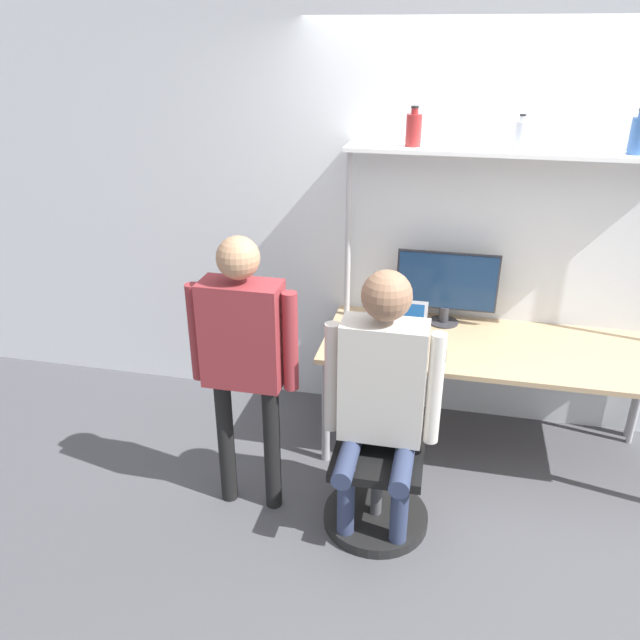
# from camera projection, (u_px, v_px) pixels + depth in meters

# --- Properties ---
(ground_plane) EXTENTS (12.00, 12.00, 0.00)m
(ground_plane) POSITION_uv_depth(u_px,v_px,m) (481.00, 489.00, 3.62)
(ground_plane) COLOR #4C4C51
(wall_back) EXTENTS (8.00, 0.06, 2.70)m
(wall_back) POSITION_uv_depth(u_px,v_px,m) (504.00, 224.00, 3.80)
(wall_back) COLOR silver
(wall_back) RESTS_ON ground_plane
(desk) EXTENTS (2.01, 0.79, 0.73)m
(desk) POSITION_uv_depth(u_px,v_px,m) (493.00, 355.00, 3.71)
(desk) COLOR tan
(desk) RESTS_ON ground_plane
(shelf_unit) EXTENTS (1.91, 0.26, 1.82)m
(shelf_unit) POSITION_uv_depth(u_px,v_px,m) (510.00, 197.00, 3.57)
(shelf_unit) COLOR white
(shelf_unit) RESTS_ON ground_plane
(monitor) EXTENTS (0.62, 0.19, 0.47)m
(monitor) POSITION_uv_depth(u_px,v_px,m) (447.00, 284.00, 3.87)
(monitor) COLOR #333338
(monitor) RESTS_ON desk
(laptop) EXTENTS (0.33, 0.26, 0.26)m
(laptop) POSITION_uv_depth(u_px,v_px,m) (397.00, 334.00, 3.66)
(laptop) COLOR #BCBCC1
(laptop) RESTS_ON desk
(cell_phone) EXTENTS (0.07, 0.15, 0.01)m
(cell_phone) POSITION_uv_depth(u_px,v_px,m) (440.00, 355.00, 3.57)
(cell_phone) COLOR black
(cell_phone) RESTS_ON desk
(office_chair) EXTENTS (0.56, 0.56, 0.91)m
(office_chair) POSITION_uv_depth(u_px,v_px,m) (378.00, 475.00, 3.31)
(office_chair) COLOR black
(office_chair) RESTS_ON ground_plane
(person_seated) EXTENTS (0.58, 0.48, 1.43)m
(person_seated) POSITION_uv_depth(u_px,v_px,m) (382.00, 387.00, 3.03)
(person_seated) COLOR #2D3856
(person_seated) RESTS_ON ground_plane
(person_standing) EXTENTS (0.57, 0.21, 1.55)m
(person_standing) POSITION_uv_depth(u_px,v_px,m) (243.00, 346.00, 3.12)
(person_standing) COLOR black
(person_standing) RESTS_ON ground_plane
(bottle_red) EXTENTS (0.09, 0.09, 0.22)m
(bottle_red) POSITION_uv_depth(u_px,v_px,m) (414.00, 129.00, 3.53)
(bottle_red) COLOR maroon
(bottle_red) RESTS_ON shelf_unit
(bottle_blue) EXTENTS (0.09, 0.09, 0.24)m
(bottle_blue) POSITION_uv_depth(u_px,v_px,m) (638.00, 135.00, 3.29)
(bottle_blue) COLOR #335999
(bottle_blue) RESTS_ON shelf_unit
(bottle_clear) EXTENTS (0.07, 0.07, 0.19)m
(bottle_clear) POSITION_uv_depth(u_px,v_px,m) (520.00, 135.00, 3.42)
(bottle_clear) COLOR silver
(bottle_clear) RESTS_ON shelf_unit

